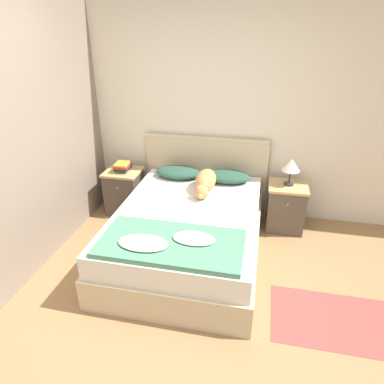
% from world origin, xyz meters
% --- Properties ---
extents(ground_plane, '(16.00, 16.00, 0.00)m').
position_xyz_m(ground_plane, '(0.00, 0.00, 0.00)').
color(ground_plane, '#997047').
extents(wall_back, '(9.00, 0.06, 2.55)m').
position_xyz_m(wall_back, '(0.00, 2.13, 1.27)').
color(wall_back, beige).
rests_on(wall_back, ground_plane).
extents(wall_side_left, '(0.06, 3.10, 2.55)m').
position_xyz_m(wall_side_left, '(-1.47, 1.05, 1.27)').
color(wall_side_left, gray).
rests_on(wall_side_left, ground_plane).
extents(bed, '(1.43, 1.98, 0.53)m').
position_xyz_m(bed, '(-0.06, 1.05, 0.26)').
color(bed, '#C6B28E').
rests_on(bed, ground_plane).
extents(headboard, '(1.51, 0.06, 0.98)m').
position_xyz_m(headboard, '(-0.06, 2.06, 0.51)').
color(headboard, '#C6B28E').
rests_on(headboard, ground_plane).
extents(nightstand_left, '(0.44, 0.42, 0.55)m').
position_xyz_m(nightstand_left, '(-1.06, 1.80, 0.28)').
color(nightstand_left, '#4C4238').
rests_on(nightstand_left, ground_plane).
extents(nightstand_right, '(0.44, 0.42, 0.55)m').
position_xyz_m(nightstand_right, '(0.94, 1.80, 0.28)').
color(nightstand_right, '#4C4238').
rests_on(nightstand_right, ground_plane).
extents(pillow_left, '(0.55, 0.34, 0.12)m').
position_xyz_m(pillow_left, '(-0.35, 1.82, 0.59)').
color(pillow_left, '#284C3D').
rests_on(pillow_left, bed).
extents(pillow_right, '(0.55, 0.34, 0.12)m').
position_xyz_m(pillow_right, '(0.23, 1.82, 0.59)').
color(pillow_right, '#284C3D').
rests_on(pillow_right, bed).
extents(quilt, '(1.20, 0.62, 0.08)m').
position_xyz_m(quilt, '(-0.07, 0.41, 0.56)').
color(quilt, '#4C8466').
rests_on(quilt, bed).
extents(dog, '(0.23, 0.64, 0.21)m').
position_xyz_m(dog, '(0.03, 1.53, 0.63)').
color(dog, tan).
rests_on(dog, bed).
extents(book_stack, '(0.18, 0.22, 0.11)m').
position_xyz_m(book_stack, '(-1.05, 1.80, 0.61)').
color(book_stack, '#337547').
rests_on(book_stack, nightstand_left).
extents(table_lamp, '(0.20, 0.20, 0.31)m').
position_xyz_m(table_lamp, '(0.94, 1.81, 0.78)').
color(table_lamp, '#2D2D33').
rests_on(table_lamp, nightstand_right).
extents(rug, '(1.07, 0.65, 0.00)m').
position_xyz_m(rug, '(1.35, 0.40, 0.00)').
color(rug, '#93423D').
rests_on(rug, ground_plane).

